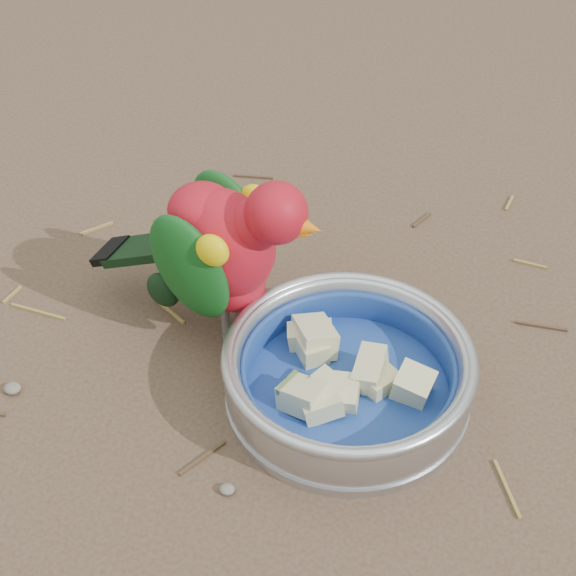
# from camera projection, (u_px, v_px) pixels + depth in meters

# --- Properties ---
(ground) EXTENTS (60.00, 60.00, 0.00)m
(ground) POSITION_uv_depth(u_px,v_px,m) (210.00, 453.00, 0.80)
(ground) COLOR brown
(food_bowl) EXTENTS (0.24, 0.24, 0.02)m
(food_bowl) POSITION_uv_depth(u_px,v_px,m) (347.00, 392.00, 0.85)
(food_bowl) COLOR #B2B2BA
(food_bowl) RESTS_ON ground
(bowl_wall) EXTENTS (0.24, 0.24, 0.04)m
(bowl_wall) POSITION_uv_depth(u_px,v_px,m) (348.00, 370.00, 0.83)
(bowl_wall) COLOR #B2B2BA
(bowl_wall) RESTS_ON food_bowl
(fruit_wedges) EXTENTS (0.14, 0.14, 0.03)m
(fruit_wedges) POSITION_uv_depth(u_px,v_px,m) (348.00, 375.00, 0.84)
(fruit_wedges) COLOR beige
(fruit_wedges) RESTS_ON food_bowl
(lory_parrot) EXTENTS (0.25, 0.17, 0.19)m
(lory_parrot) POSITION_uv_depth(u_px,v_px,m) (224.00, 257.00, 0.87)
(lory_parrot) COLOR #A90F1D
(lory_parrot) RESTS_ON ground
(ground_debris) EXTENTS (0.90, 0.80, 0.01)m
(ground_debris) POSITION_uv_depth(u_px,v_px,m) (268.00, 387.00, 0.86)
(ground_debris) COLOR olive
(ground_debris) RESTS_ON ground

